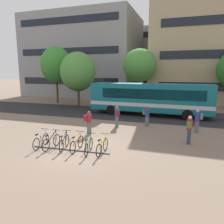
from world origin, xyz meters
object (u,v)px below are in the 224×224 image
at_px(parked_bicycle_black_2, 64,143).
at_px(commuter_maroon_pack_2, 117,115).
at_px(parked_bicycle_white_0, 41,141).
at_px(commuter_maroon_pack_0, 89,121).
at_px(street_tree_0, 78,72).
at_px(street_tree_1, 56,65).
at_px(street_tree_3, 140,65).
at_px(commuter_olive_pack_3, 147,115).
at_px(city_bus, 149,98).
at_px(parked_bicycle_orange_3, 77,144).
at_px(parked_bicycle_yellow_5, 102,147).
at_px(parked_bicycle_black_1, 51,142).
at_px(commuter_olive_pack_4, 189,128).
at_px(commuter_grey_pack_1, 198,119).
at_px(parked_bicycle_green_4, 89,146).

distance_m(parked_bicycle_black_2, commuter_maroon_pack_2, 6.01).
distance_m(parked_bicycle_white_0, commuter_maroon_pack_0, 3.70).
xyz_separation_m(street_tree_0, street_tree_1, (-4.18, 1.63, 0.94)).
bearing_deg(street_tree_3, commuter_maroon_pack_0, -91.18).
bearing_deg(street_tree_0, commuter_olive_pack_3, -37.91).
relative_size(city_bus, commuter_olive_pack_3, 7.52).
relative_size(parked_bicycle_orange_3, parked_bicycle_yellow_5, 1.00).
bearing_deg(parked_bicycle_black_1, commuter_maroon_pack_0, -12.56).
relative_size(commuter_olive_pack_3, street_tree_3, 0.22).
bearing_deg(street_tree_0, parked_bicycle_white_0, -70.74).
bearing_deg(parked_bicycle_black_2, parked_bicycle_orange_3, -99.18).
distance_m(commuter_maroon_pack_2, commuter_olive_pack_4, 6.00).
xyz_separation_m(parked_bicycle_orange_3, commuter_grey_pack_1, (6.54, 6.06, 0.60)).
relative_size(parked_bicycle_green_4, street_tree_3, 0.23).
xyz_separation_m(parked_bicycle_green_4, street_tree_1, (-12.42, 16.53, 4.92)).
height_order(city_bus, commuter_maroon_pack_2, city_bus).
xyz_separation_m(commuter_olive_pack_4, street_tree_3, (-6.32, 15.82, 4.20)).
xyz_separation_m(city_bus, commuter_maroon_pack_0, (-2.89, -8.33, -0.81)).
xyz_separation_m(parked_bicycle_orange_3, street_tree_0, (-7.44, 14.74, 3.99)).
height_order(parked_bicycle_black_2, parked_bicycle_yellow_5, same).
bearing_deg(street_tree_1, parked_bicycle_black_2, -56.55).
distance_m(parked_bicycle_white_0, parked_bicycle_yellow_5, 3.74).
xyz_separation_m(parked_bicycle_black_1, street_tree_0, (-5.90, 14.91, 3.99)).
bearing_deg(commuter_olive_pack_4, street_tree_1, 60.38).
relative_size(commuter_maroon_pack_0, street_tree_3, 0.22).
relative_size(parked_bicycle_white_0, parked_bicycle_black_1, 1.00).
bearing_deg(street_tree_3, parked_bicycle_black_1, -93.42).
xyz_separation_m(parked_bicycle_black_2, parked_bicycle_orange_3, (0.77, 0.05, 0.00)).
xyz_separation_m(parked_bicycle_black_1, commuter_maroon_pack_2, (2.08, 5.96, 0.59)).
bearing_deg(commuter_maroon_pack_2, city_bus, -50.37).
relative_size(parked_bicycle_white_0, street_tree_1, 0.22).
xyz_separation_m(street_tree_0, street_tree_3, (7.05, 4.23, 0.84)).
xyz_separation_m(parked_bicycle_white_0, street_tree_3, (1.83, 19.16, 4.83)).
bearing_deg(parked_bicycle_orange_3, commuter_olive_pack_4, -64.70).
relative_size(street_tree_0, street_tree_1, 0.87).
bearing_deg(commuter_grey_pack_1, street_tree_3, -74.12).
height_order(parked_bicycle_orange_3, commuter_grey_pack_1, commuter_grey_pack_1).
distance_m(commuter_maroon_pack_2, commuter_olive_pack_3, 2.43).
height_order(commuter_grey_pack_1, street_tree_3, street_tree_3).
height_order(parked_bicycle_white_0, street_tree_0, street_tree_0).
relative_size(parked_bicycle_orange_3, commuter_maroon_pack_0, 1.03).
bearing_deg(commuter_olive_pack_4, commuter_maroon_pack_2, 71.33).
bearing_deg(street_tree_1, street_tree_3, 13.00).
bearing_deg(parked_bicycle_yellow_5, commuter_maroon_pack_0, 35.27).
height_order(parked_bicycle_black_2, street_tree_0, street_tree_0).
relative_size(parked_bicycle_white_0, parked_bicycle_orange_3, 1.00).
bearing_deg(commuter_maroon_pack_2, street_tree_0, 7.33).
height_order(commuter_maroon_pack_0, commuter_olive_pack_3, commuter_maroon_pack_0).
bearing_deg(commuter_olive_pack_4, street_tree_0, 56.45).
bearing_deg(parked_bicycle_orange_3, city_bus, -13.41).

